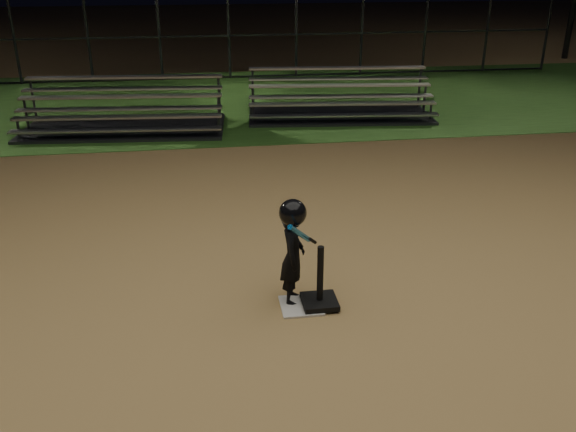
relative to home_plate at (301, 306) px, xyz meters
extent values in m
plane|color=#AD874E|center=(0.00, 0.00, -0.01)|extent=(80.00, 80.00, 0.00)
cube|color=#264E19|center=(0.00, 10.00, -0.01)|extent=(60.00, 8.00, 0.01)
cube|color=beige|center=(0.00, 0.00, 0.00)|extent=(0.45, 0.45, 0.02)
cube|color=black|center=(0.20, -0.01, 0.04)|extent=(0.38, 0.38, 0.06)
cylinder|color=black|center=(0.20, -0.01, 0.39)|extent=(0.07, 0.07, 0.64)
imported|color=black|center=(-0.07, 0.14, 0.53)|extent=(0.35, 0.45, 1.08)
sphere|color=black|center=(-0.07, 0.14, 1.05)|extent=(0.29, 0.29, 0.29)
cylinder|color=#1980DC|center=(-0.02, -0.01, 0.88)|extent=(0.34, 0.52, 0.42)
cylinder|color=black|center=(0.14, 0.11, 0.72)|extent=(0.13, 0.18, 0.14)
cube|color=#A6A7AB|center=(-2.64, 7.05, 0.41)|extent=(4.23, 0.58, 0.04)
cube|color=#A6A7AB|center=(-2.66, 6.75, 0.22)|extent=(4.23, 0.58, 0.03)
cube|color=#A6A7AB|center=(-2.59, 7.62, 0.71)|extent=(4.23, 0.58, 0.04)
cube|color=#A6A7AB|center=(-2.61, 7.33, 0.52)|extent=(4.23, 0.58, 0.03)
cube|color=#A6A7AB|center=(-2.55, 8.20, 1.00)|extent=(4.23, 0.58, 0.04)
cube|color=#A6A7AB|center=(-2.57, 7.91, 0.81)|extent=(4.23, 0.58, 0.03)
cube|color=#38383D|center=(-2.59, 7.62, 0.02)|extent=(4.37, 2.38, 0.06)
cube|color=silver|center=(2.19, 7.56, 0.41)|extent=(4.18, 0.66, 0.04)
cube|color=silver|center=(2.16, 7.27, 0.22)|extent=(4.18, 0.66, 0.03)
cube|color=silver|center=(2.24, 8.13, 0.70)|extent=(4.18, 0.66, 0.04)
cube|color=silver|center=(2.22, 7.84, 0.51)|extent=(4.18, 0.66, 0.03)
cube|color=silver|center=(2.30, 8.70, 0.99)|extent=(4.18, 0.66, 0.04)
cube|color=silver|center=(2.27, 8.41, 0.80)|extent=(4.18, 0.66, 0.03)
cube|color=#38383D|center=(2.24, 8.13, 0.02)|extent=(4.35, 2.43, 0.06)
cube|color=#38383D|center=(0.00, 13.00, 0.04)|extent=(20.00, 0.05, 0.05)
cube|color=#38383D|center=(0.00, 13.00, 1.24)|extent=(20.00, 0.05, 0.05)
cylinder|color=#38383D|center=(-5.00, 13.00, 1.24)|extent=(0.08, 0.08, 2.50)
cylinder|color=#38383D|center=(0.00, 13.00, 1.24)|extent=(0.08, 0.08, 2.50)
cylinder|color=#38383D|center=(5.00, 13.00, 1.24)|extent=(0.08, 0.08, 2.50)
cylinder|color=#38383D|center=(10.00, 13.00, 1.24)|extent=(0.08, 0.08, 2.50)
camera|label=1|loc=(-0.98, -5.68, 3.58)|focal=38.41mm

